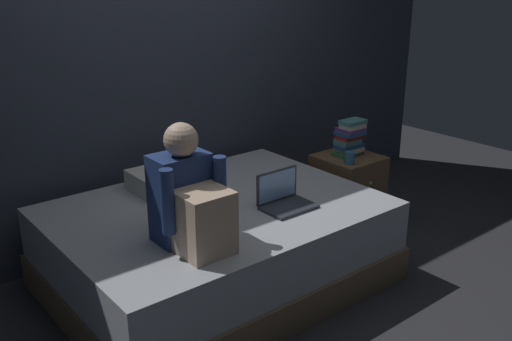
{
  "coord_description": "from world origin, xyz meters",
  "views": [
    {
      "loc": [
        -2.06,
        -2.38,
        1.92
      ],
      "look_at": [
        -0.04,
        0.1,
        0.79
      ],
      "focal_mm": 39.81,
      "sensor_mm": 36.0,
      "label": 1
    }
  ],
  "objects_px": {
    "book_stack": "(350,138)",
    "nightstand": "(347,191)",
    "bed": "(217,245)",
    "laptop": "(284,198)",
    "person_sitting": "(190,200)",
    "pillow": "(174,177)",
    "mug": "(350,158)"
  },
  "relations": [
    {
      "from": "bed",
      "to": "laptop",
      "type": "distance_m",
      "value": 0.53
    },
    {
      "from": "bed",
      "to": "laptop",
      "type": "height_order",
      "value": "laptop"
    },
    {
      "from": "pillow",
      "to": "book_stack",
      "type": "bearing_deg",
      "value": -14.85
    },
    {
      "from": "bed",
      "to": "pillow",
      "type": "distance_m",
      "value": 0.56
    },
    {
      "from": "person_sitting",
      "to": "mug",
      "type": "distance_m",
      "value": 1.61
    },
    {
      "from": "person_sitting",
      "to": "nightstand",
      "type": "bearing_deg",
      "value": 13.81
    },
    {
      "from": "nightstand",
      "to": "laptop",
      "type": "xyz_separation_m",
      "value": [
        -0.98,
        -0.35,
        0.31
      ]
    },
    {
      "from": "nightstand",
      "to": "pillow",
      "type": "height_order",
      "value": "pillow"
    },
    {
      "from": "laptop",
      "to": "mug",
      "type": "xyz_separation_m",
      "value": [
        0.85,
        0.23,
        0.03
      ]
    },
    {
      "from": "nightstand",
      "to": "book_stack",
      "type": "bearing_deg",
      "value": 46.64
    },
    {
      "from": "nightstand",
      "to": "mug",
      "type": "distance_m",
      "value": 0.38
    },
    {
      "from": "bed",
      "to": "nightstand",
      "type": "bearing_deg",
      "value": 3.27
    },
    {
      "from": "bed",
      "to": "laptop",
      "type": "relative_size",
      "value": 6.25
    },
    {
      "from": "person_sitting",
      "to": "book_stack",
      "type": "bearing_deg",
      "value": 14.28
    },
    {
      "from": "book_stack",
      "to": "mug",
      "type": "height_order",
      "value": "book_stack"
    },
    {
      "from": "laptop",
      "to": "person_sitting",
      "type": "bearing_deg",
      "value": -174.76
    },
    {
      "from": "pillow",
      "to": "book_stack",
      "type": "xyz_separation_m",
      "value": [
        1.34,
        -0.36,
        0.11
      ]
    },
    {
      "from": "laptop",
      "to": "pillow",
      "type": "distance_m",
      "value": 0.8
    },
    {
      "from": "book_stack",
      "to": "person_sitting",
      "type": "bearing_deg",
      "value": -165.72
    },
    {
      "from": "person_sitting",
      "to": "laptop",
      "type": "height_order",
      "value": "person_sitting"
    },
    {
      "from": "pillow",
      "to": "book_stack",
      "type": "distance_m",
      "value": 1.39
    },
    {
      "from": "book_stack",
      "to": "nightstand",
      "type": "bearing_deg",
      "value": -133.36
    },
    {
      "from": "book_stack",
      "to": "mug",
      "type": "relative_size",
      "value": 3.11
    },
    {
      "from": "nightstand",
      "to": "laptop",
      "type": "height_order",
      "value": "laptop"
    },
    {
      "from": "bed",
      "to": "nightstand",
      "type": "height_order",
      "value": "nightstand"
    },
    {
      "from": "person_sitting",
      "to": "pillow",
      "type": "xyz_separation_m",
      "value": [
        0.38,
        0.79,
        -0.19
      ]
    },
    {
      "from": "nightstand",
      "to": "pillow",
      "type": "xyz_separation_m",
      "value": [
        -1.33,
        0.38,
        0.32
      ]
    },
    {
      "from": "person_sitting",
      "to": "mug",
      "type": "height_order",
      "value": "person_sitting"
    },
    {
      "from": "pillow",
      "to": "bed",
      "type": "bearing_deg",
      "value": -86.8
    },
    {
      "from": "person_sitting",
      "to": "pillow",
      "type": "bearing_deg",
      "value": 64.5
    },
    {
      "from": "pillow",
      "to": "mug",
      "type": "relative_size",
      "value": 6.22
    },
    {
      "from": "bed",
      "to": "pillow",
      "type": "xyz_separation_m",
      "value": [
        -0.03,
        0.45,
        0.34
      ]
    }
  ]
}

